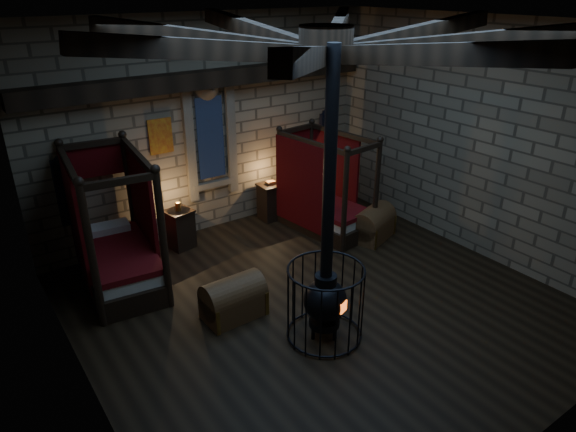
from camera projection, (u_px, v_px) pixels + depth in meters
room at (321, 60)px, 6.69m from camera, size 7.02×7.02×4.29m
bed_left at (118, 253)px, 8.54m from camera, size 1.36×2.25×2.24m
bed_right at (323, 206)px, 10.47m from camera, size 1.21×2.00×1.98m
trunk_left at (233, 299)px, 7.76m from camera, size 0.93×0.60×0.67m
trunk_right at (373, 224)px, 10.14m from camera, size 1.05×0.85×0.67m
nightstand_left at (180, 228)px, 9.75m from camera, size 0.56×0.54×0.94m
nightstand_right at (271, 201)px, 10.93m from camera, size 0.50×0.48×0.86m
stove at (325, 297)px, 7.16m from camera, size 1.09×1.09×4.05m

